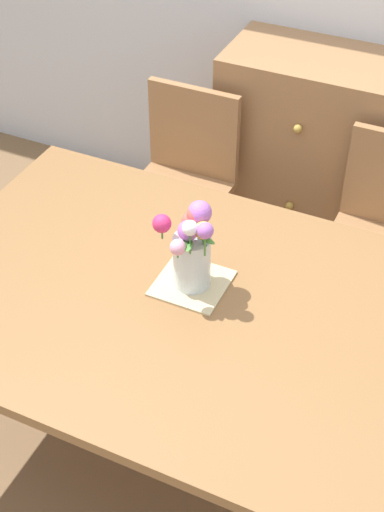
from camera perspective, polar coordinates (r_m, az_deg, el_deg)
name	(u,v)px	position (r m, az deg, el deg)	size (l,w,h in m)	color
ground_plane	(186,441)	(2.89, -0.45, -14.22)	(12.00, 12.00, 0.00)	brown
dining_table	(185,317)	(2.37, -0.53, -4.74)	(1.76, 1.17, 0.76)	olive
chair_left	(183,176)	(3.26, -0.69, 6.27)	(0.42, 0.42, 0.90)	#9E7047
chair_right	(384,229)	(3.06, 14.73, 2.02)	(0.42, 0.42, 0.90)	#9E7047
dresser	(373,173)	(3.41, 13.92, 6.28)	(1.40, 0.47, 1.00)	#9E7047
placemat	(192,283)	(2.36, 0.00, -2.13)	(0.22, 0.22, 0.01)	#CCB789
flower_vase	(192,245)	(2.26, -0.01, 0.83)	(0.21, 0.19, 0.30)	silver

